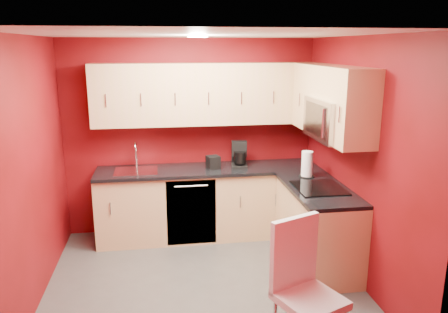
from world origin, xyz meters
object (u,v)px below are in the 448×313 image
object	(u,v)px
sink	(136,168)
dining_chair	(310,293)
coffee_maker	(239,155)
paper_towel	(307,164)
napkin_holder	(213,162)
microwave	(333,119)

from	to	relation	value
sink	dining_chair	xyz separation A→B (m)	(1.40, -2.40, -0.39)
coffee_maker	paper_towel	xyz separation A→B (m)	(0.70, -0.55, -0.01)
sink	napkin_holder	bearing A→B (deg)	-2.63
dining_chair	sink	bearing A→B (deg)	97.24
dining_chair	napkin_holder	bearing A→B (deg)	77.79
microwave	coffee_maker	world-z (taller)	microwave
coffee_maker	napkin_holder	world-z (taller)	coffee_maker
paper_towel	sink	bearing A→B (deg)	164.14
napkin_holder	dining_chair	distance (m)	2.44
paper_towel	dining_chair	xyz separation A→B (m)	(-0.59, -1.84, -0.51)
sink	coffee_maker	xyz separation A→B (m)	(1.29, -0.02, 0.13)
coffee_maker	sink	bearing A→B (deg)	-174.12
microwave	sink	size ratio (longest dim) A/B	1.46
paper_towel	coffee_maker	bearing A→B (deg)	142.01
microwave	napkin_holder	bearing A→B (deg)	139.98
napkin_holder	paper_towel	bearing A→B (deg)	-26.68
paper_towel	dining_chair	world-z (taller)	paper_towel
microwave	napkin_holder	xyz separation A→B (m)	(-1.14, 0.96, -0.67)
microwave	dining_chair	size ratio (longest dim) A/B	0.69
paper_towel	napkin_holder	bearing A→B (deg)	153.32
sink	microwave	bearing A→B (deg)	-25.60
paper_towel	microwave	bearing A→B (deg)	-76.54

